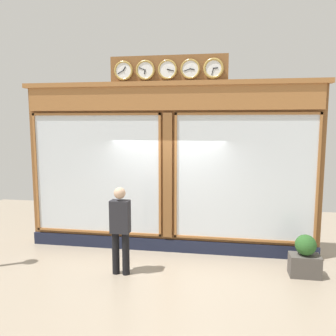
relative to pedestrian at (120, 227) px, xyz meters
The scene contains 5 objects.
ground_plane 1.89m from the pedestrian, 115.11° to the left, with size 14.00×14.00×0.00m, color gray.
shop_facade 1.87m from the pedestrian, 115.81° to the right, with size 6.60×0.42×4.29m.
pedestrian is the anchor object (origin of this frame).
planter_box 3.56m from the pedestrian, behind, with size 0.56×0.36×0.41m, color #4C4742.
planter_shrub 3.50m from the pedestrian, behind, with size 0.39×0.39×0.39m, color #285623.
Camera 1 is at (-1.23, 7.44, 2.90)m, focal length 37.17 mm.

